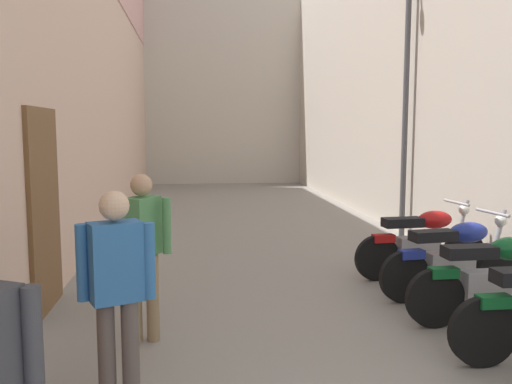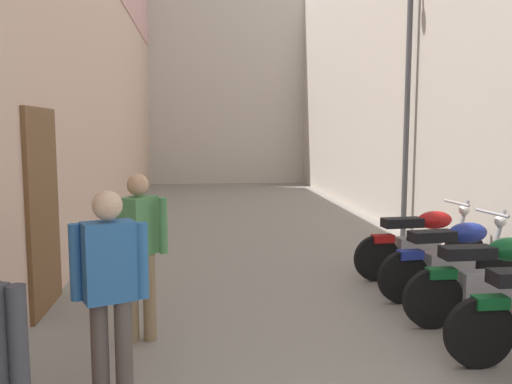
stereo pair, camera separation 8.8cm
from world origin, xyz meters
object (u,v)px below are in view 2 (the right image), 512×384
motorcycle_fifth (493,277)px  pedestrian_further_down (139,245)px  motorcycle_seventh (422,241)px  pedestrian_mid_alley (110,287)px  street_lamp (404,72)px  motorcycle_sixth (454,257)px

motorcycle_fifth → pedestrian_further_down: size_ratio=1.18×
motorcycle_seventh → pedestrian_further_down: (-3.48, -1.76, 0.42)m
pedestrian_mid_alley → motorcycle_fifth: bearing=20.9°
motorcycle_fifth → pedestrian_further_down: bearing=-179.7°
pedestrian_mid_alley → street_lamp: (4.24, 5.75, 2.05)m
pedestrian_further_down → street_lamp: size_ratio=0.31×
motorcycle_sixth → pedestrian_mid_alley: bearing=-148.1°
motorcycle_seventh → street_lamp: size_ratio=0.36×
pedestrian_mid_alley → street_lamp: bearing=53.6°
motorcycle_sixth → motorcycle_seventh: same height
street_lamp → pedestrian_further_down: bearing=-133.5°
motorcycle_fifth → street_lamp: (0.71, 4.39, 2.47)m
pedestrian_mid_alley → motorcycle_sixth: bearing=31.9°
pedestrian_further_down → street_lamp: bearing=46.5°
motorcycle_sixth → street_lamp: bearing=78.7°
motorcycle_fifth → motorcycle_sixth: (-0.00, 0.85, 0.00)m
motorcycle_fifth → pedestrian_further_down: pedestrian_further_down is taller
motorcycle_seventh → motorcycle_fifth: bearing=-90.0°
motorcycle_fifth → pedestrian_mid_alley: pedestrian_mid_alley is taller
pedestrian_mid_alley → street_lamp: size_ratio=0.31×
motorcycle_seventh → pedestrian_mid_alley: bearing=-138.8°
street_lamp → motorcycle_fifth: bearing=-99.1°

